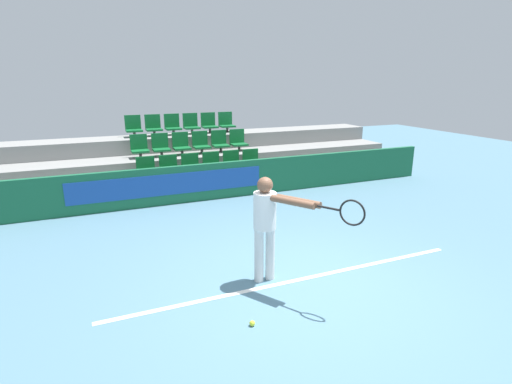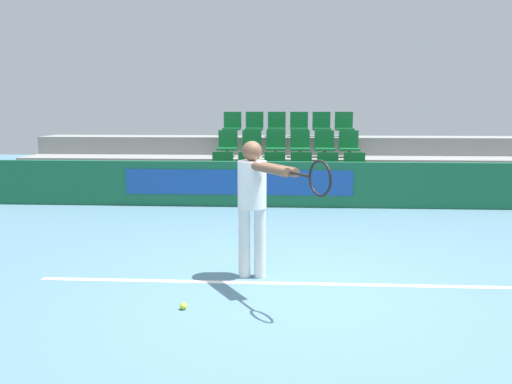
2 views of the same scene
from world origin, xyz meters
name	(u,v)px [view 1 (image 1 of 2)]	position (x,y,z in m)	size (l,w,h in m)	color
ground_plane	(305,287)	(0.00, 0.00, 0.00)	(30.00, 30.00, 0.00)	slate
court_baseline	(297,280)	(0.00, 0.22, 0.00)	(5.43, 0.08, 0.01)	white
barrier_wall	(209,182)	(-0.02, 4.48, 0.43)	(12.16, 0.14, 0.87)	#19603D
bleacher_tier_front	(204,185)	(0.00, 5.06, 0.20)	(11.76, 1.00, 0.40)	gray
bleacher_tier_middle	(193,169)	(0.00, 6.07, 0.40)	(11.76, 1.00, 0.80)	gray
bleacher_tier_back	(184,155)	(0.00, 7.07, 0.60)	(11.76, 1.00, 1.20)	gray
stadium_chair_0	(146,171)	(-1.34, 5.19, 0.66)	(0.43, 0.39, 0.58)	#333333
stadium_chair_1	(169,169)	(-0.81, 5.19, 0.66)	(0.43, 0.39, 0.58)	#333333
stadium_chair_2	(191,167)	(-0.27, 5.19, 0.66)	(0.43, 0.39, 0.58)	#333333
stadium_chair_3	(212,165)	(0.27, 5.19, 0.66)	(0.43, 0.39, 0.58)	#333333
stadium_chair_4	(232,163)	(0.81, 5.19, 0.66)	(0.43, 0.39, 0.58)	#333333
stadium_chair_5	(252,162)	(1.34, 5.19, 0.66)	(0.43, 0.39, 0.58)	#333333
stadium_chair_6	(140,147)	(-1.34, 6.19, 1.06)	(0.43, 0.39, 0.58)	#333333
stadium_chair_7	(161,146)	(-0.81, 6.19, 1.06)	(0.43, 0.39, 0.58)	#333333
stadium_chair_8	(181,145)	(-0.27, 6.19, 1.06)	(0.43, 0.39, 0.58)	#333333
stadium_chair_9	(201,143)	(0.27, 6.19, 1.06)	(0.43, 0.39, 0.58)	#333333
stadium_chair_10	(220,142)	(0.81, 6.19, 1.06)	(0.43, 0.39, 0.58)	#333333
stadium_chair_11	(238,141)	(1.34, 6.19, 1.06)	(0.43, 0.39, 0.58)	#333333
stadium_chair_12	(134,127)	(-1.34, 7.19, 1.46)	(0.43, 0.39, 0.58)	#333333
stadium_chair_13	(153,126)	(-0.81, 7.19, 1.46)	(0.43, 0.39, 0.58)	#333333
stadium_chair_14	(173,125)	(-0.27, 7.19, 1.46)	(0.43, 0.39, 0.58)	#333333
stadium_chair_15	(191,125)	(0.27, 7.19, 1.46)	(0.43, 0.39, 0.58)	#333333
stadium_chair_16	(209,124)	(0.81, 7.19, 1.46)	(0.43, 0.39, 0.58)	#333333
stadium_chair_17	(226,123)	(1.34, 7.19, 1.46)	(0.43, 0.39, 0.58)	#333333
tennis_player	(270,219)	(-0.38, 0.35, 0.93)	(0.91, 1.34, 1.51)	silver
tennis_ball	(252,323)	(-1.00, -0.53, 0.03)	(0.07, 0.07, 0.07)	#CCDB33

